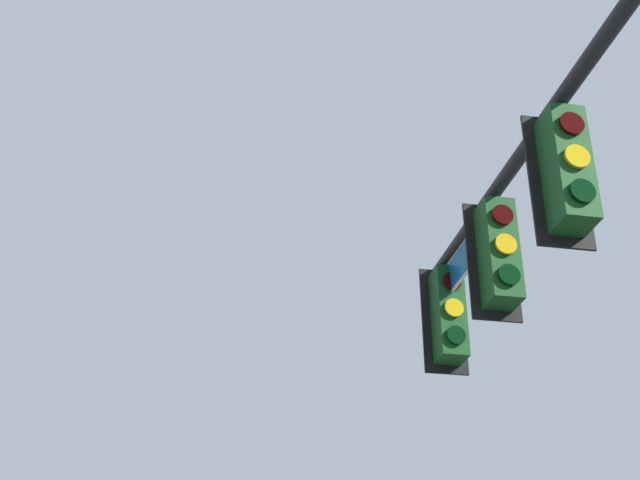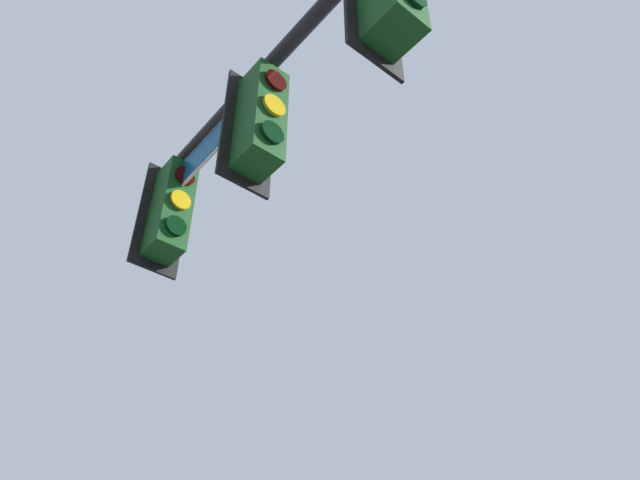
# 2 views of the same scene
# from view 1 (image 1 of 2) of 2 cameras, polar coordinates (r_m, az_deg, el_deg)

# --- Properties ---
(signal_pole_near) EXTENTS (5.86, 0.65, 6.94)m
(signal_pole_near) POSITION_cam_1_polar(r_m,az_deg,el_deg) (7.60, 15.57, -1.04)
(signal_pole_near) COLOR black
(signal_pole_near) RESTS_ON ground_plane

